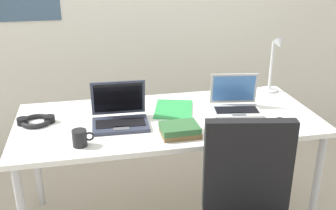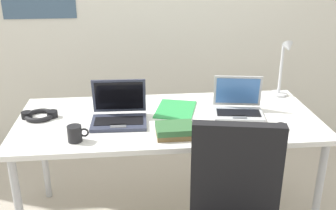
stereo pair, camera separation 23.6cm
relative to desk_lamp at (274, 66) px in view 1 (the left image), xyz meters
name	(u,v)px [view 1 (the left image)]	position (x,y,z in m)	size (l,w,h in m)	color
desk	(168,126)	(-0.80, -0.28, -0.25)	(1.80, 0.80, 0.74)	white
desk_lamp	(274,66)	(0.00, 0.00, 0.00)	(0.12, 0.18, 0.40)	silver
laptop_mid_desk	(120,116)	(-1.09, -0.31, -0.15)	(0.33, 0.27, 0.24)	#33384C
laptop_back_right	(236,104)	(-0.37, -0.26, -0.15)	(0.33, 0.28, 0.22)	#B7BABC
computer_mouse	(281,121)	(-0.18, -0.50, -0.18)	(0.06, 0.10, 0.03)	black
cell_phone	(224,94)	(-0.34, 0.03, -0.19)	(0.06, 0.14, 0.01)	black
headphones	(36,121)	(-1.57, -0.20, -0.18)	(0.21, 0.18, 0.04)	black
book_stack	(180,130)	(-0.79, -0.52, -0.17)	(0.21, 0.16, 0.06)	brown
paper_folder_back_right	(174,109)	(-0.74, -0.17, -0.19)	(0.23, 0.31, 0.01)	green
coffee_mug	(80,138)	(-1.32, -0.54, -0.15)	(0.11, 0.08, 0.09)	black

